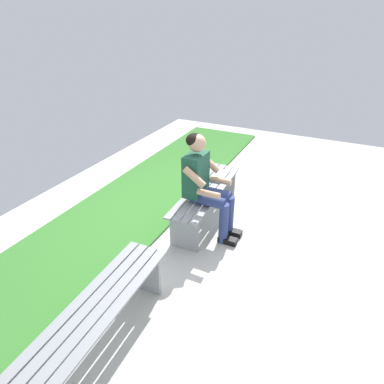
# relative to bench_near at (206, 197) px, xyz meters

# --- Properties ---
(ground_plane) EXTENTS (10.00, 7.00, 0.04)m
(ground_plane) POSITION_rel_bench_near_xyz_m (1.04, 1.00, -0.35)
(ground_plane) COLOR beige
(grass_strip) EXTENTS (9.00, 1.42, 0.03)m
(grass_strip) POSITION_rel_bench_near_xyz_m (1.04, -1.05, -0.32)
(grass_strip) COLOR #387A2D
(grass_strip) RESTS_ON ground
(bench_near) EXTENTS (1.62, 0.45, 0.44)m
(bench_near) POSITION_rel_bench_near_xyz_m (0.00, 0.00, 0.00)
(bench_near) COLOR gray
(bench_near) RESTS_ON ground
(bench_far) EXTENTS (1.58, 0.45, 0.44)m
(bench_far) POSITION_rel_bench_near_xyz_m (2.09, 0.00, -0.00)
(bench_far) COLOR gray
(bench_far) RESTS_ON ground
(person_seated) EXTENTS (0.50, 0.69, 1.25)m
(person_seated) POSITION_rel_bench_near_xyz_m (0.28, 0.10, 0.35)
(person_seated) COLOR #1E513D
(person_seated) RESTS_ON ground
(apple) EXTENTS (0.08, 0.08, 0.08)m
(apple) POSITION_rel_bench_near_xyz_m (-0.08, -0.07, 0.15)
(apple) COLOR #72B738
(apple) RESTS_ON bench_near
(book_open) EXTENTS (0.42, 0.17, 0.02)m
(book_open) POSITION_rel_bench_near_xyz_m (-0.40, 0.02, 0.12)
(book_open) COLOR white
(book_open) RESTS_ON bench_near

